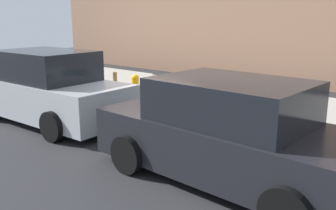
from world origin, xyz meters
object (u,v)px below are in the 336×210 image
parked_car_silver_1 (47,89)px  suitcase_navy_4 (173,99)px  suitcase_olive_3 (186,102)px  fire_hydrant (135,88)px  parked_car_charcoal_0 (230,134)px  suitcase_black_1 (222,105)px  suitcase_red_5 (159,96)px  suitcase_silver_2 (203,101)px  bollard_post (115,86)px  suitcase_teal_0 (242,109)px

parked_car_silver_1 → suitcase_navy_4: bearing=-130.4°
suitcase_olive_3 → fire_hydrant: 1.85m
parked_car_charcoal_0 → suitcase_navy_4: bearing=-37.0°
suitcase_black_1 → parked_car_silver_1: bearing=34.1°
suitcase_red_5 → fire_hydrant: (0.87, 0.02, 0.11)m
suitcase_black_1 → suitcase_navy_4: bearing=0.2°
fire_hydrant → parked_car_silver_1: (0.61, 2.35, 0.24)m
suitcase_navy_4 → fire_hydrant: size_ratio=1.05×
fire_hydrant → parked_car_silver_1: parked_car_silver_1 is taller
fire_hydrant → parked_car_silver_1: size_ratio=0.18×
suitcase_olive_3 → parked_car_charcoal_0: (-2.66, 2.31, 0.30)m
suitcase_silver_2 → parked_car_charcoal_0: size_ratio=0.23×
parked_car_silver_1 → bollard_post: bearing=-88.4°
bollard_post → fire_hydrant: bearing=-167.5°
suitcase_black_1 → fire_hydrant: size_ratio=1.30×
suitcase_black_1 → suitcase_olive_3: size_ratio=1.25×
bollard_post → suitcase_olive_3: bearing=-177.5°
parked_car_silver_1 → suitcase_teal_0: bearing=-149.9°
bollard_post → parked_car_charcoal_0: parked_car_charcoal_0 is taller
suitcase_teal_0 → parked_car_silver_1: parked_car_silver_1 is taller
suitcase_teal_0 → suitcase_black_1: 0.52m
suitcase_silver_2 → suitcase_olive_3: suitcase_silver_2 is taller
suitcase_navy_4 → bollard_post: size_ratio=1.03×
suitcase_black_1 → bollard_post: bearing=2.5°
suitcase_black_1 → suitcase_olive_3: (1.02, 0.04, -0.08)m
parked_car_charcoal_0 → parked_car_silver_1: parked_car_silver_1 is taller
suitcase_olive_3 → suitcase_navy_4: (0.46, -0.04, 0.01)m
suitcase_silver_2 → fire_hydrant: suitcase_silver_2 is taller
fire_hydrant → bollard_post: (0.68, 0.15, -0.01)m
suitcase_olive_3 → parked_car_silver_1: 3.39m
suitcase_black_1 → suitcase_olive_3: bearing=2.5°
parked_car_silver_1 → suitcase_olive_3: bearing=-136.8°
suitcase_silver_2 → bollard_post: (3.01, 0.14, 0.02)m
suitcase_olive_3 → suitcase_black_1: bearing=-177.5°
suitcase_silver_2 → suitcase_black_1: bearing=-178.3°
fire_hydrant → suitcase_navy_4: bearing=179.9°
suitcase_teal_0 → fire_hydrant: size_ratio=1.18×
suitcase_silver_2 → fire_hydrant: bearing=-0.3°
suitcase_navy_4 → bollard_post: bearing=4.1°
suitcase_black_1 → suitcase_silver_2: (0.53, 0.02, 0.00)m
suitcase_black_1 → bollard_post: suitcase_black_1 is taller
suitcase_red_5 → parked_car_silver_1: parked_car_silver_1 is taller
suitcase_teal_0 → suitcase_silver_2: size_ratio=0.93×
suitcase_teal_0 → parked_car_charcoal_0: parked_car_charcoal_0 is taller
suitcase_silver_2 → suitcase_olive_3: 0.50m
suitcase_red_5 → suitcase_teal_0: bearing=178.9°
suitcase_teal_0 → parked_car_charcoal_0: 2.58m
suitcase_teal_0 → fire_hydrant: (3.39, -0.03, 0.05)m
suitcase_teal_0 → fire_hydrant: 3.39m
suitcase_black_1 → suitcase_red_5: bearing=-0.3°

